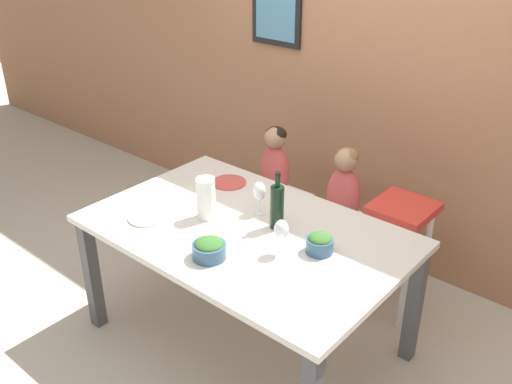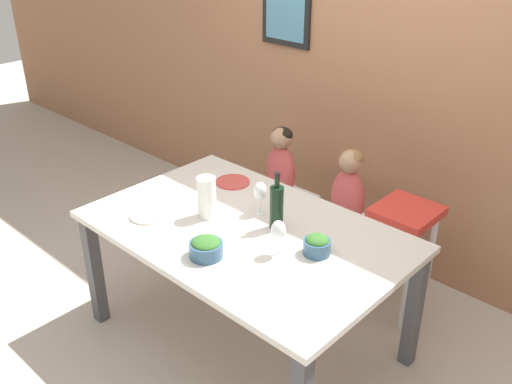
{
  "view_description": "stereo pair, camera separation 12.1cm",
  "coord_description": "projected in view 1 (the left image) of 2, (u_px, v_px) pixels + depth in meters",
  "views": [
    {
      "loc": [
        1.68,
        -1.9,
        2.27
      ],
      "look_at": [
        0.0,
        0.08,
        0.92
      ],
      "focal_mm": 40.0,
      "sensor_mm": 36.0,
      "label": 1
    },
    {
      "loc": [
        1.77,
        -1.82,
        2.27
      ],
      "look_at": [
        0.0,
        0.08,
        0.92
      ],
      "focal_mm": 40.0,
      "sensor_mm": 36.0,
      "label": 2
    }
  ],
  "objects": [
    {
      "name": "person_child_left",
      "position": [
        275.0,
        162.0,
        3.77
      ],
      "size": [
        0.23,
        0.15,
        0.5
      ],
      "color": "#C64C4C",
      "rests_on": "chair_far_left"
    },
    {
      "name": "dinner_plate_back_left",
      "position": [
        229.0,
        182.0,
        3.41
      ],
      "size": [
        0.2,
        0.2,
        0.01
      ],
      "color": "#D14C47",
      "rests_on": "dining_table"
    },
    {
      "name": "wall_back",
      "position": [
        382.0,
        63.0,
        3.55
      ],
      "size": [
        10.0,
        0.09,
        2.7
      ],
      "color": "#9E6B4C",
      "rests_on": "ground_plane"
    },
    {
      "name": "wine_glass_near",
      "position": [
        281.0,
        231.0,
        2.68
      ],
      "size": [
        0.07,
        0.07,
        0.19
      ],
      "color": "white",
      "rests_on": "dining_table"
    },
    {
      "name": "dinner_plate_front_left",
      "position": [
        147.0,
        218.0,
        3.04
      ],
      "size": [
        0.2,
        0.2,
        0.01
      ],
      "color": "silver",
      "rests_on": "dining_table"
    },
    {
      "name": "wine_bottle",
      "position": [
        277.0,
        206.0,
        2.9
      ],
      "size": [
        0.07,
        0.07,
        0.32
      ],
      "color": "black",
      "rests_on": "dining_table"
    },
    {
      "name": "wine_glass_far",
      "position": [
        259.0,
        192.0,
        3.04
      ],
      "size": [
        0.07,
        0.07,
        0.19
      ],
      "color": "white",
      "rests_on": "dining_table"
    },
    {
      "name": "ground_plane",
      "position": [
        247.0,
        339.0,
        3.29
      ],
      "size": [
        14.0,
        14.0,
        0.0
      ],
      "primitive_type": "plane",
      "color": "#BCB2A3"
    },
    {
      "name": "chair_right_highchair",
      "position": [
        401.0,
        229.0,
        3.3
      ],
      "size": [
        0.33,
        0.34,
        0.72
      ],
      "color": "silver",
      "rests_on": "ground_plane"
    },
    {
      "name": "salad_bowl_large",
      "position": [
        209.0,
        249.0,
        2.69
      ],
      "size": [
        0.16,
        0.16,
        0.1
      ],
      "color": "#335675",
      "rests_on": "dining_table"
    },
    {
      "name": "salad_bowl_small",
      "position": [
        320.0,
        243.0,
        2.73
      ],
      "size": [
        0.13,
        0.13,
        0.1
      ],
      "color": "#335675",
      "rests_on": "dining_table"
    },
    {
      "name": "paper_towel_roll",
      "position": [
        206.0,
        198.0,
        3.0
      ],
      "size": [
        0.1,
        0.1,
        0.23
      ],
      "color": "white",
      "rests_on": "dining_table"
    },
    {
      "name": "person_child_center",
      "position": [
        344.0,
        185.0,
        3.46
      ],
      "size": [
        0.23,
        0.15,
        0.5
      ],
      "color": "#C64C4C",
      "rests_on": "chair_far_center"
    },
    {
      "name": "chair_far_center",
      "position": [
        341.0,
        232.0,
        3.61
      ],
      "size": [
        0.39,
        0.41,
        0.46
      ],
      "color": "silver",
      "rests_on": "ground_plane"
    },
    {
      "name": "dining_table",
      "position": [
        246.0,
        242.0,
        2.99
      ],
      "size": [
        1.65,
        1.06,
        0.74
      ],
      "color": "silver",
      "rests_on": "ground_plane"
    },
    {
      "name": "chair_far_left",
      "position": [
        274.0,
        206.0,
        3.92
      ],
      "size": [
        0.39,
        0.41,
        0.46
      ],
      "color": "silver",
      "rests_on": "ground_plane"
    }
  ]
}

